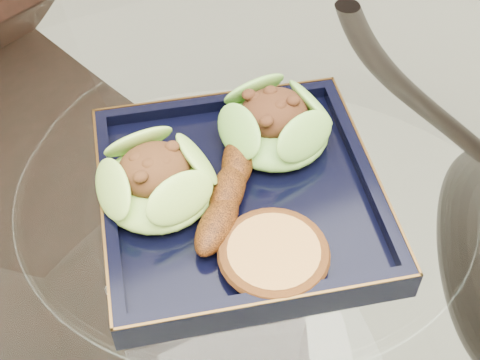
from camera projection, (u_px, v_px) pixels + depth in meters
name	position (u px, v px, depth m)	size (l,w,h in m)	color
dining_table	(244.00, 303.00, 0.79)	(1.13, 1.13, 0.77)	white
dining_chair	(12.00, 206.00, 0.92)	(0.58, 0.58, 1.02)	black
navy_plate	(240.00, 200.00, 0.67)	(0.27, 0.27, 0.02)	black
lettuce_wrap_left	(157.00, 183.00, 0.64)	(0.11, 0.11, 0.04)	#74AB31
lettuce_wrap_right	(275.00, 126.00, 0.69)	(0.11, 0.11, 0.04)	#4D8B28
roasted_plantain	(228.00, 191.00, 0.64)	(0.15, 0.03, 0.03)	#602B0A
crumb_patty	(274.00, 255.00, 0.60)	(0.09, 0.09, 0.02)	#CA8743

